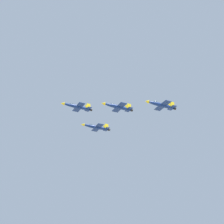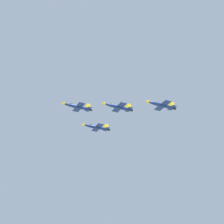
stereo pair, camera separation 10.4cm
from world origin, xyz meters
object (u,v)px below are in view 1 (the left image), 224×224
(jet_lead, at_px, (77,107))
(jet_right_wingman, at_px, (96,127))
(jet_left_outer, at_px, (161,105))
(jet_left_wingman, at_px, (118,107))

(jet_lead, distance_m, jet_right_wingman, 20.15)
(jet_lead, bearing_deg, jet_left_outer, 138.82)
(jet_left_outer, bearing_deg, jet_right_wingman, -69.70)
(jet_lead, xyz_separation_m, jet_left_outer, (-5.35, -39.70, -5.03))
(jet_right_wingman, height_order, jet_left_outer, jet_right_wingman)
(jet_lead, height_order, jet_right_wingman, jet_lead)
(jet_left_wingman, height_order, jet_left_outer, jet_left_wingman)
(jet_left_wingman, relative_size, jet_right_wingman, 0.98)
(jet_left_wingman, distance_m, jet_right_wingman, 25.96)
(jet_lead, relative_size, jet_right_wingman, 0.98)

